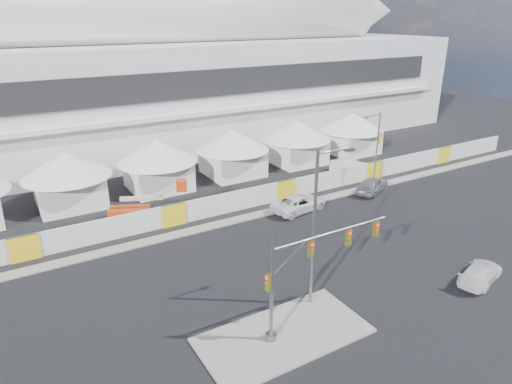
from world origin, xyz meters
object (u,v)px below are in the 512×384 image
pickup_curb (299,203)px  boom_lift (137,208)px  traffic_mast (300,274)px  pickup_near (480,273)px  streetlight_curb (376,145)px  streetlight_median (318,219)px  sedan_silver (373,185)px  lot_car_a (350,166)px

pickup_curb → boom_lift: boom_lift is taller
traffic_mast → pickup_near: bearing=-8.6°
streetlight_curb → pickup_near: bearing=-111.1°
traffic_mast → streetlight_median: 3.78m
traffic_mast → streetlight_median: (2.51, 1.81, 2.17)m
sedan_silver → streetlight_median: size_ratio=0.48×
streetlight_median → boom_lift: bearing=107.3°
pickup_near → streetlight_median: streetlight_median is taller
streetlight_curb → boom_lift: (-24.33, 5.23, -3.75)m
streetlight_curb → streetlight_median: bearing=-143.4°
sedan_silver → streetlight_median: (-17.39, -12.61, 5.18)m
lot_car_a → traffic_mast: bearing=174.6°
streetlight_median → boom_lift: (-5.90, 18.93, -5.05)m
streetlight_curb → boom_lift: 25.16m
pickup_curb → pickup_near: pickup_curb is taller
pickup_near → boom_lift: (-17.52, 22.87, 0.30)m
lot_car_a → streetlight_median: size_ratio=0.47×
sedan_silver → boom_lift: (-23.29, 6.31, 0.14)m
pickup_curb → lot_car_a: size_ratio=1.17×
streetlight_median → boom_lift: size_ratio=1.38×
pickup_near → traffic_mast: bearing=65.2°
lot_car_a → streetlight_median: streetlight_median is taller
traffic_mast → streetlight_curb: (20.94, 15.50, 0.88)m
sedan_silver → boom_lift: size_ratio=0.66×
pickup_curb → traffic_mast: bearing=136.4°
sedan_silver → lot_car_a: (2.37, 6.13, -0.04)m
lot_car_a → streetlight_curb: streetlight_curb is taller
streetlight_median → lot_car_a: bearing=43.5°
sedan_silver → boom_lift: 24.13m
traffic_mast → boom_lift: 21.20m
sedan_silver → pickup_near: size_ratio=1.05×
pickup_curb → boom_lift: (-13.78, 6.33, 0.19)m
streetlight_median → streetlight_curb: (18.43, 13.70, -1.30)m
boom_lift → pickup_curb: bearing=-0.5°
lot_car_a → boom_lift: 25.65m
lot_car_a → boom_lift: bearing=131.5°
sedan_silver → traffic_mast: size_ratio=0.58×
sedan_silver → boom_lift: boom_lift is taller
streetlight_median → streetlight_curb: 23.00m
traffic_mast → streetlight_median: streetlight_median is taller
sedan_silver → streetlight_curb: 4.17m
pickup_near → streetlight_median: (-11.62, 3.94, 5.34)m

